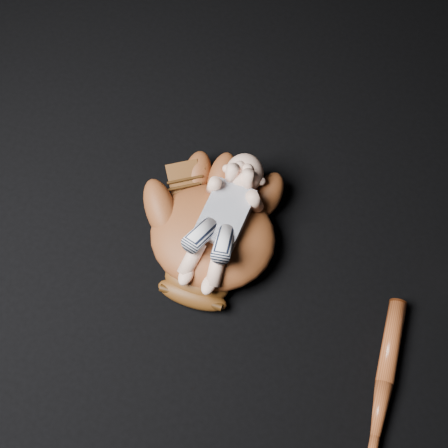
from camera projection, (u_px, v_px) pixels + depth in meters
name	position (u px, v px, depth m)	size (l,w,h in m)	color
baseball_glove	(213.00, 233.00, 1.31)	(0.37, 0.42, 0.13)	#632E15
newborn_baby	(221.00, 222.00, 1.26)	(0.16, 0.34, 0.14)	beige
baseball_bat	(383.00, 394.00, 1.20)	(0.04, 0.42, 0.04)	#93401C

